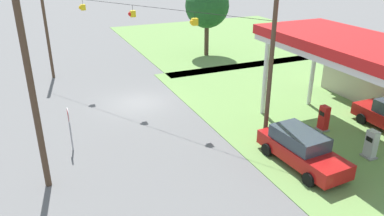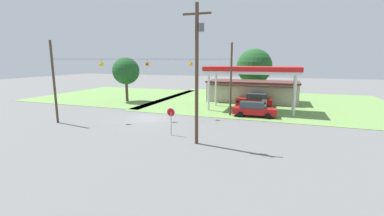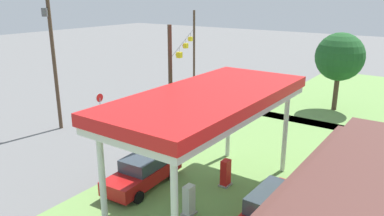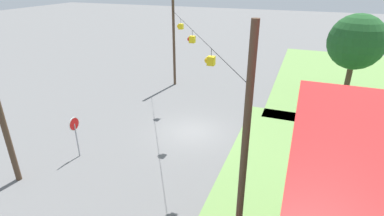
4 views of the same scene
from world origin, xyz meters
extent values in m
plane|color=slate|center=(0.00, 0.00, 0.00)|extent=(160.00, 160.00, 0.00)
cube|color=#6B934C|center=(12.38, 17.02, 0.02)|extent=(36.00, 28.00, 0.04)
cube|color=#6B934C|center=(-16.00, 16.00, 0.02)|extent=(24.00, 24.00, 0.04)
cube|color=silver|center=(10.38, 8.98, 5.11)|extent=(11.85, 5.04, 0.35)
cube|color=red|center=(10.38, 8.98, 5.56)|extent=(12.05, 5.24, 0.55)
cylinder|color=silver|center=(5.05, 7.06, 2.47)|extent=(0.28, 0.28, 4.93)
cylinder|color=silver|center=(15.70, 7.06, 2.47)|extent=(0.28, 0.28, 4.93)
cylinder|color=silver|center=(5.05, 10.90, 2.47)|extent=(0.28, 0.28, 4.93)
cylinder|color=silver|center=(15.70, 10.90, 2.47)|extent=(0.28, 0.28, 4.93)
cube|color=#B2A893|center=(9.60, 17.02, 1.55)|extent=(13.99, 5.80, 3.11)
cube|color=#512D28|center=(9.60, 17.02, 3.23)|extent=(14.29, 6.10, 0.24)
cube|color=#512D28|center=(9.60, 13.77, 2.86)|extent=(12.59, 0.70, 0.20)
cube|color=gray|center=(8.62, 8.98, 0.06)|extent=(0.71, 0.56, 0.12)
cube|color=red|center=(8.62, 8.98, 0.84)|extent=(0.55, 0.40, 1.44)
cube|color=black|center=(8.62, 8.76, 1.13)|extent=(0.39, 0.03, 0.24)
cube|color=gray|center=(12.13, 8.98, 0.06)|extent=(0.71, 0.56, 0.12)
cube|color=silver|center=(12.13, 8.98, 0.84)|extent=(0.55, 0.40, 1.44)
cube|color=black|center=(12.13, 8.76, 1.13)|extent=(0.39, 0.03, 0.24)
cube|color=#AD1414|center=(11.28, 5.24, 0.71)|extent=(5.12, 2.14, 0.75)
cube|color=#333D47|center=(10.98, 5.22, 1.43)|extent=(2.85, 1.86, 0.68)
cylinder|color=black|center=(12.78, 6.27, 0.34)|extent=(0.69, 0.26, 0.68)
cylinder|color=black|center=(12.89, 4.38, 0.34)|extent=(0.69, 0.26, 0.68)
cylinder|color=black|center=(9.67, 6.09, 0.34)|extent=(0.69, 0.26, 0.68)
cylinder|color=black|center=(9.78, 4.20, 0.34)|extent=(0.69, 0.26, 0.68)
cube|color=#AD1414|center=(10.47, 12.72, 0.72)|extent=(5.09, 1.94, 0.76)
cube|color=#333D47|center=(10.77, 12.72, 1.47)|extent=(2.81, 1.75, 0.75)
cylinder|color=black|center=(8.88, 11.80, 0.34)|extent=(0.68, 0.23, 0.68)
cylinder|color=black|center=(8.92, 13.69, 0.34)|extent=(0.68, 0.23, 0.68)
cylinder|color=black|center=(12.02, 11.75, 0.34)|extent=(0.68, 0.23, 0.68)
cylinder|color=black|center=(12.05, 13.64, 0.34)|extent=(0.68, 0.23, 0.68)
cylinder|color=#99999E|center=(5.10, -5.13, 1.05)|extent=(0.08, 0.08, 2.10)
cylinder|color=white|center=(5.10, -5.13, 2.10)|extent=(0.80, 0.03, 0.80)
cylinder|color=red|center=(5.10, -5.13, 2.10)|extent=(0.70, 0.03, 0.70)
cylinder|color=#4C3828|center=(8.01, -6.60, 5.42)|extent=(0.28, 0.28, 10.85)
cube|color=#4C3828|center=(8.01, -6.60, 10.05)|extent=(2.20, 0.14, 0.14)
cylinder|color=#59595B|center=(8.36, -6.60, 9.05)|extent=(0.44, 0.44, 0.60)
cylinder|color=#4C3828|center=(-8.40, -5.00, 4.34)|extent=(0.24, 0.24, 8.68)
cylinder|color=#4C3828|center=(8.40, 5.00, 4.34)|extent=(0.24, 0.24, 8.68)
cylinder|color=black|center=(0.00, 0.00, 6.77)|extent=(16.81, 10.02, 0.02)
cylinder|color=black|center=(-4.20, -2.50, 6.60)|extent=(0.02, 0.02, 0.35)
cube|color=yellow|center=(-4.20, -2.50, 6.22)|extent=(0.32, 0.32, 0.40)
sphere|color=yellow|center=(-4.20, -2.67, 6.22)|extent=(0.28, 0.28, 0.28)
cylinder|color=black|center=(0.00, 0.00, 6.60)|extent=(0.02, 0.02, 0.35)
cube|color=yellow|center=(0.00, 0.00, 6.22)|extent=(0.32, 0.32, 0.40)
sphere|color=red|center=(0.00, -0.17, 6.22)|extent=(0.28, 0.28, 0.28)
cylinder|color=black|center=(4.20, 2.50, 6.60)|extent=(0.02, 0.02, 0.35)
cube|color=yellow|center=(4.20, 2.50, 6.22)|extent=(0.32, 0.32, 0.40)
sphere|color=yellow|center=(4.20, 2.33, 6.22)|extent=(0.28, 0.28, 0.28)
cylinder|color=#4C3828|center=(8.94, 24.17, 1.44)|extent=(0.44, 0.44, 2.87)
sphere|color=#1E5123|center=(8.94, 24.17, 5.49)|extent=(6.56, 6.56, 6.56)
cylinder|color=#4C3828|center=(-9.62, 9.97, 1.62)|extent=(0.44, 0.44, 3.25)
sphere|color=#1E5123|center=(-9.62, 9.97, 4.96)|extent=(4.30, 4.30, 4.30)
camera|label=1|loc=(24.00, -6.32, 10.13)|focal=35.00mm
camera|label=2|loc=(14.42, -25.48, 6.66)|focal=24.00mm
camera|label=3|loc=(25.08, 18.27, 10.32)|focal=35.00mm
camera|label=4|loc=(16.66, 6.35, 9.74)|focal=28.00mm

